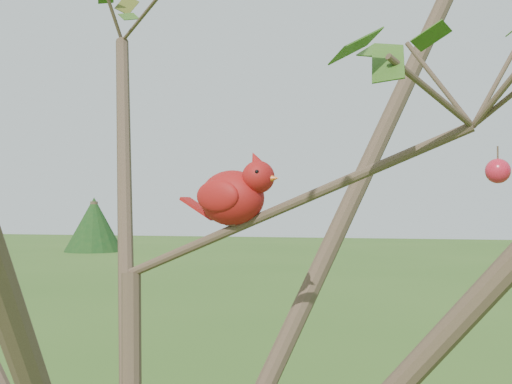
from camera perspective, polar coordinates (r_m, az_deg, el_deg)
crabapple_tree at (r=1.07m, az=-10.05°, el=1.28°), size 2.35×2.05×2.95m
cardinal at (r=1.13m, az=-1.87°, el=-0.27°), size 0.20×0.13×0.14m
distant_trees at (r=26.31m, az=8.75°, el=-2.04°), size 42.65×18.11×3.86m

